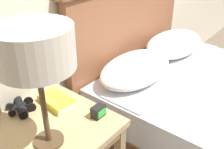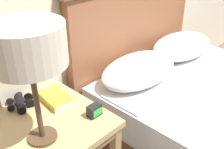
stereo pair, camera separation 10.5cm
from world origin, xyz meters
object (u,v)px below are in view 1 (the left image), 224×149
(table_lamp, at_px, (35,50))
(binoculars_pair, at_px, (21,107))
(book_on_nightstand, at_px, (56,101))
(nightstand, at_px, (47,138))
(alarm_clock, at_px, (98,111))

(table_lamp, bearing_deg, binoculars_pair, 78.84)
(book_on_nightstand, xyz_separation_m, binoculars_pair, (-0.15, 0.10, 0.00))
(nightstand, bearing_deg, alarm_clock, -35.23)
(table_lamp, height_order, alarm_clock, table_lamp)
(nightstand, xyz_separation_m, binoculars_pair, (0.00, 0.19, 0.10))
(nightstand, bearing_deg, binoculars_pair, 89.38)
(table_lamp, xyz_separation_m, alarm_clock, (0.27, -0.05, -0.41))
(binoculars_pair, bearing_deg, table_lamp, -101.16)
(book_on_nightstand, height_order, binoculars_pair, binoculars_pair)
(book_on_nightstand, bearing_deg, binoculars_pair, 147.04)
(table_lamp, height_order, book_on_nightstand, table_lamp)
(nightstand, xyz_separation_m, alarm_clock, (0.21, -0.15, 0.11))
(table_lamp, relative_size, book_on_nightstand, 2.56)
(nightstand, distance_m, binoculars_pair, 0.21)
(book_on_nightstand, bearing_deg, nightstand, -148.61)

